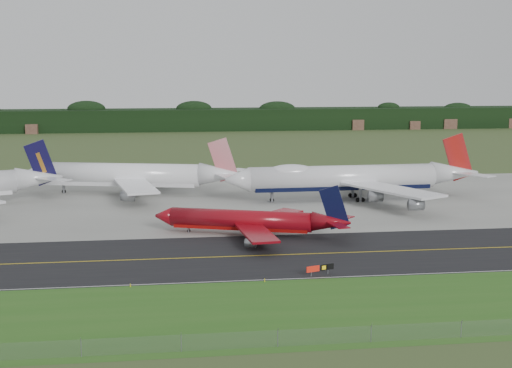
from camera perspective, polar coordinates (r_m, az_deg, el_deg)
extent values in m
plane|color=#394520|center=(137.33, 1.02, -5.29)|extent=(600.00, 600.00, 0.00)
cube|color=#295C1B|center=(104.30, 3.90, -10.04)|extent=(400.00, 30.00, 0.01)
cube|color=black|center=(133.51, 1.28, -5.71)|extent=(400.00, 32.00, 0.02)
cube|color=gray|center=(186.75, -1.28, -1.41)|extent=(400.00, 78.00, 0.01)
cube|color=gold|center=(133.50, 1.28, -5.70)|extent=(400.00, 0.40, 0.00)
cube|color=silver|center=(118.78, 2.42, -7.60)|extent=(400.00, 0.25, 0.00)
plane|color=slate|center=(92.00, 5.53, -12.02)|extent=(320.00, 0.00, 320.00)
cylinder|color=slate|center=(92.00, 5.53, -12.02)|extent=(0.10, 0.10, 2.20)
cube|color=black|center=(407.98, -4.69, 5.17)|extent=(700.00, 24.00, 12.00)
cylinder|color=white|center=(189.14, 6.92, 0.54)|extent=(49.80, 7.60, 6.31)
cube|color=black|center=(189.46, 6.91, -0.08)|extent=(47.28, 5.96, 2.21)
cone|color=white|center=(183.54, -1.50, 0.34)|extent=(6.37, 6.46, 6.31)
cone|color=white|center=(199.89, 15.61, 0.87)|extent=(13.26, 6.64, 6.31)
ellipsoid|color=white|center=(185.60, 2.80, 0.97)|extent=(13.00, 5.69, 4.02)
cube|color=white|center=(178.73, 10.80, -0.42)|extent=(20.56, 29.15, 0.54)
cube|color=white|center=(205.06, 8.16, 0.87)|extent=(19.43, 29.34, 0.54)
cube|color=#A91813|center=(199.64, 15.85, 2.09)|extent=(9.07, 0.74, 13.06)
cylinder|color=gray|center=(178.33, 9.54, -0.97)|extent=(3.51, 2.74, 2.65)
cylinder|color=gray|center=(203.64, 7.16, 0.34)|extent=(3.51, 2.74, 2.65)
cylinder|color=gray|center=(168.99, 12.68, -1.63)|extent=(3.51, 2.74, 2.65)
cylinder|color=gray|center=(216.82, 7.72, 0.87)|extent=(3.51, 2.74, 2.65)
cylinder|color=black|center=(185.84, 1.28, -1.28)|extent=(1.15, 0.54, 1.13)
cylinder|color=slate|center=(187.63, 8.35, -0.80)|extent=(0.91, 0.91, 4.22)
cylinder|color=black|center=(187.90, 8.34, -1.26)|extent=(1.15, 0.60, 1.13)
cylinder|color=slate|center=(194.17, 7.75, -0.45)|extent=(0.91, 0.91, 4.22)
cylinder|color=black|center=(194.43, 7.74, -0.90)|extent=(1.15, 0.60, 1.13)
cylinder|color=maroon|center=(148.68, -1.23, -2.86)|extent=(29.56, 13.75, 4.05)
cube|color=#970C0B|center=(148.96, -1.23, -3.35)|extent=(27.81, 12.30, 1.42)
cone|color=maroon|center=(153.31, -7.37, -2.57)|extent=(4.87, 5.06, 4.05)
cone|color=maroon|center=(145.56, 6.04, -3.05)|extent=(8.79, 6.44, 4.05)
cube|color=maroon|center=(139.81, 0.04, -3.93)|extent=(7.00, 17.11, 0.46)
cube|color=maroon|center=(155.76, 1.31, -2.57)|extent=(15.51, 15.68, 0.46)
cube|color=black|center=(144.89, 6.28, -1.88)|extent=(6.14, 2.43, 9.21)
cylinder|color=gray|center=(136.34, -0.43, -4.75)|extent=(2.65, 2.34, 1.70)
cylinder|color=gray|center=(159.88, 1.46, -2.67)|extent=(2.65, 2.34, 1.70)
cylinder|color=black|center=(152.25, -5.41, -3.74)|extent=(0.80, 0.55, 0.73)
cylinder|color=slate|center=(146.53, -0.52, -3.94)|extent=(0.72, 0.72, 2.09)
cylinder|color=black|center=(146.69, -0.51, -4.20)|extent=(0.81, 0.59, 0.73)
cylinder|color=slate|center=(150.77, -0.15, -3.57)|extent=(0.72, 0.72, 2.09)
cylinder|color=black|center=(150.92, -0.15, -3.82)|extent=(0.81, 0.59, 0.73)
cone|color=white|center=(194.99, -16.96, 0.47)|extent=(13.21, 9.45, 6.07)
cube|color=black|center=(194.55, -16.82, 1.65)|extent=(8.24, 3.08, 12.25)
cylinder|color=white|center=(199.73, -10.72, 0.78)|extent=(44.10, 16.58, 6.10)
cube|color=silver|center=(200.02, -10.70, 0.22)|extent=(41.60, 14.57, 2.14)
cone|color=white|center=(208.40, -17.22, 0.87)|extent=(6.81, 7.25, 6.10)
cone|color=white|center=(193.26, -2.84, 0.79)|extent=(12.73, 8.73, 6.10)
cube|color=white|center=(185.78, -9.59, -0.15)|extent=(12.57, 26.21, 0.55)
cube|color=white|center=(209.78, -7.69, 0.96)|extent=(22.01, 24.54, 0.55)
cube|color=red|center=(192.61, -2.65, 1.95)|extent=(8.28, 2.52, 12.13)
cylinder|color=gray|center=(180.48, -10.22, -0.97)|extent=(3.85, 3.29, 2.56)
cylinder|color=gray|center=(215.88, -7.38, 0.75)|extent=(3.85, 3.29, 2.56)
cylinder|color=black|center=(206.08, -15.11, -0.57)|extent=(1.19, 0.75, 1.10)
cylinder|color=slate|center=(196.12, -10.00, -0.47)|extent=(1.04, 1.04, 3.85)
cylinder|color=black|center=(196.35, -9.98, -0.86)|extent=(1.20, 0.80, 1.10)
cylinder|color=slate|center=(202.47, -9.46, -0.15)|extent=(1.04, 1.04, 3.85)
cylinder|color=black|center=(202.70, -9.45, -0.53)|extent=(1.20, 0.80, 1.10)
cylinder|color=slate|center=(120.41, 4.44, -7.21)|extent=(0.13, 0.13, 0.76)
cylinder|color=slate|center=(122.06, 5.77, -7.00)|extent=(0.13, 0.13, 0.76)
cube|color=#A7180C|center=(120.33, 4.58, -6.79)|extent=(2.33, 0.97, 0.98)
cube|color=black|center=(121.37, 5.43, -6.66)|extent=(1.10, 0.54, 0.98)
cube|color=black|center=(122.05, 5.95, -6.58)|extent=(1.30, 0.61, 0.98)
cylinder|color=yellow|center=(116.26, -10.02, -8.00)|extent=(0.16, 0.16, 0.50)
cylinder|color=yellow|center=(117.21, 0.70, -7.71)|extent=(0.16, 0.16, 0.50)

